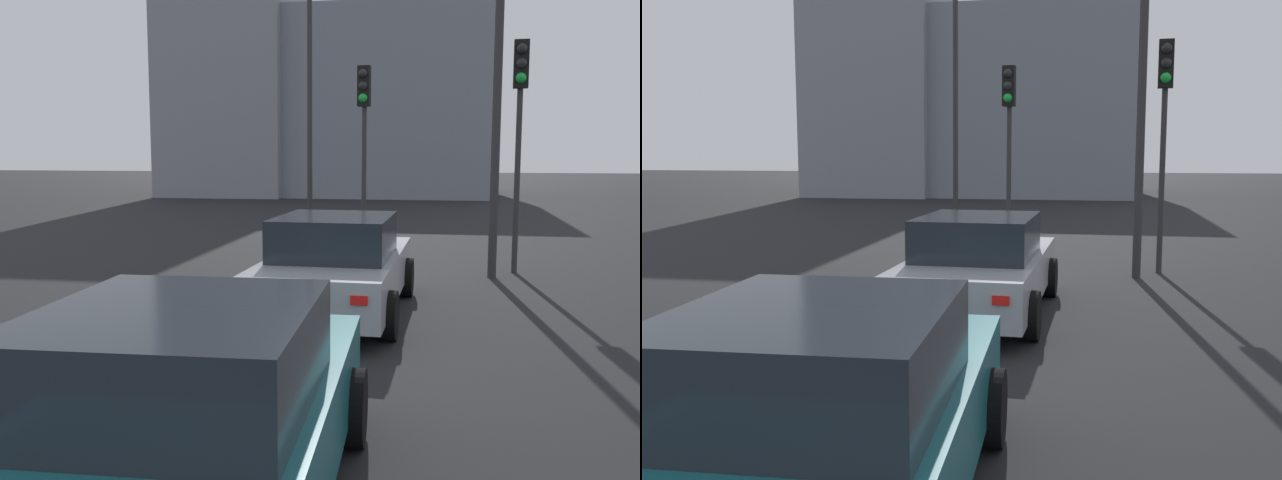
{
  "view_description": "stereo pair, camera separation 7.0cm",
  "coord_description": "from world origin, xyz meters",
  "views": [
    {
      "loc": [
        0.26,
        -1.33,
        2.38
      ],
      "look_at": [
        8.47,
        0.11,
        1.32
      ],
      "focal_mm": 39.33,
      "sensor_mm": 36.0,
      "label": 1
    },
    {
      "loc": [
        0.27,
        -1.39,
        2.38
      ],
      "look_at": [
        8.47,
        0.11,
        1.32
      ],
      "focal_mm": 39.33,
      "sensor_mm": 36.0,
      "label": 2
    }
  ],
  "objects": [
    {
      "name": "car_silver_lead",
      "position": [
        10.27,
        0.17,
        0.71
      ],
      "size": [
        4.51,
        2.11,
        1.46
      ],
      "rotation": [
        0.0,
        0.0,
        -0.03
      ],
      "color": "#A8AAB2",
      "rests_on": "ground_plane"
    },
    {
      "name": "car_teal_second",
      "position": [
        4.25,
        0.2,
        0.72
      ],
      "size": [
        4.41,
        2.13,
        1.48
      ],
      "rotation": [
        0.0,
        0.0,
        0.04
      ],
      "color": "#19606B",
      "rests_on": "ground_plane"
    },
    {
      "name": "traffic_light_near_left",
      "position": [
        14.28,
        -2.75,
        3.2
      ],
      "size": [
        0.32,
        0.29,
        4.47
      ],
      "rotation": [
        0.0,
        0.0,
        3.08
      ],
      "color": "#2D2D30",
      "rests_on": "ground_plane"
    },
    {
      "name": "traffic_light_near_right",
      "position": [
        16.25,
        0.46,
        3.07
      ],
      "size": [
        0.32,
        0.3,
        4.28
      ],
      "rotation": [
        0.0,
        0.0,
        3.03
      ],
      "color": "#2D2D30",
      "rests_on": "ground_plane"
    },
    {
      "name": "street_lamp_kerbside",
      "position": [
        13.71,
        -2.28,
        5.07
      ],
      "size": [
        0.56,
        0.36,
        8.78
      ],
      "color": "#2D2D30",
      "rests_on": "ground_plane"
    },
    {
      "name": "street_lamp_far",
      "position": [
        22.1,
        2.82,
        4.91
      ],
      "size": [
        0.56,
        0.36,
        8.48
      ],
      "color": "#2D2D30",
      "rests_on": "ground_plane"
    },
    {
      "name": "building_facade_left",
      "position": [
        40.01,
        2.0,
        4.79
      ],
      "size": [
        10.65,
        11.54,
        9.58
      ],
      "primitive_type": "cube",
      "color": "gray",
      "rests_on": "ground_plane"
    },
    {
      "name": "building_facade_center",
      "position": [
        38.34,
        10.0,
        7.47
      ],
      "size": [
        8.56,
        6.62,
        14.93
      ],
      "primitive_type": "cube",
      "color": "gray",
      "rests_on": "ground_plane"
    }
  ]
}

